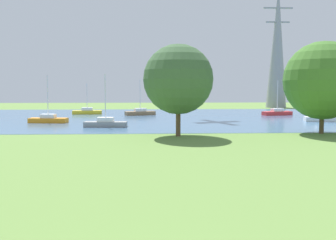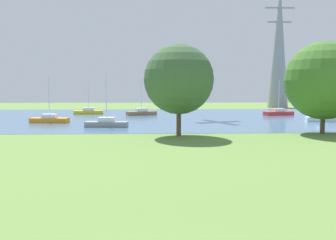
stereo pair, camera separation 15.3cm
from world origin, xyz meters
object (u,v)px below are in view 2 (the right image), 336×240
object	(u,v)px
sailboat_orange	(50,119)
sailboat_brown	(141,112)
sailboat_red	(279,113)
sailboat_white	(325,118)
sailboat_yellow	(89,111)
tree_mid_shore	(324,81)
tree_west_near	(179,79)
sailboat_gray	(107,123)
electricity_pylon	(279,46)

from	to	relation	value
sailboat_orange	sailboat_brown	size ratio (longest dim) A/B	1.04
sailboat_red	sailboat_white	bearing A→B (deg)	-77.97
sailboat_orange	sailboat_yellow	distance (m)	15.34
sailboat_orange	tree_mid_shore	size ratio (longest dim) A/B	0.67
sailboat_red	tree_west_near	distance (m)	31.09
sailboat_gray	tree_mid_shore	distance (m)	23.44
sailboat_gray	sailboat_red	size ratio (longest dim) A/B	1.07
sailboat_gray	sailboat_yellow	world-z (taller)	sailboat_gray
sailboat_orange	tree_west_near	distance (m)	21.30
sailboat_white	sailboat_yellow	world-z (taller)	sailboat_white
sailboat_white	tree_mid_shore	size ratio (longest dim) A/B	0.86
sailboat_white	electricity_pylon	xyz separation A→B (m)	(4.98, 34.04, 13.00)
tree_mid_shore	tree_west_near	bearing A→B (deg)	-174.76
sailboat_red	sailboat_gray	bearing A→B (deg)	-146.68
sailboat_yellow	electricity_pylon	size ratio (longest dim) A/B	0.19
sailboat_brown	sailboat_yellow	world-z (taller)	sailboat_brown
sailboat_gray	tree_mid_shore	size ratio (longest dim) A/B	0.67
sailboat_red	electricity_pylon	xyz separation A→B (m)	(7.38, 22.78, 13.03)
sailboat_gray	sailboat_brown	distance (m)	18.28
sailboat_orange	sailboat_yellow	size ratio (longest dim) A/B	1.18
sailboat_brown	sailboat_gray	bearing A→B (deg)	-100.93
sailboat_brown	tree_mid_shore	world-z (taller)	tree_mid_shore
tree_west_near	tree_mid_shore	bearing A→B (deg)	5.24
tree_west_near	sailboat_white	bearing A→B (deg)	34.32
sailboat_orange	sailboat_red	size ratio (longest dim) A/B	1.08
sailboat_gray	tree_mid_shore	world-z (taller)	tree_mid_shore
sailboat_gray	sailboat_yellow	xyz separation A→B (m)	(-5.43, 20.61, -0.01)
sailboat_red	tree_west_near	bearing A→B (deg)	-125.39
sailboat_gray	sailboat_brown	world-z (taller)	sailboat_gray
sailboat_gray	electricity_pylon	bearing A→B (deg)	50.28
sailboat_brown	electricity_pylon	xyz separation A→B (m)	(29.37, 21.57, 13.02)
sailboat_yellow	tree_west_near	bearing A→B (deg)	-65.62
sailboat_brown	sailboat_orange	bearing A→B (deg)	-132.23
sailboat_brown	sailboat_red	xyz separation A→B (m)	(21.99, -1.21, -0.00)
sailboat_brown	sailboat_red	world-z (taller)	sailboat_brown
sailboat_yellow	sailboat_brown	bearing A→B (deg)	-16.64
sailboat_orange	sailboat_red	world-z (taller)	sailboat_orange
sailboat_orange	sailboat_white	xyz separation A→B (m)	(35.72, 0.02, 0.02)
sailboat_red	sailboat_yellow	bearing A→B (deg)	172.85
sailboat_orange	sailboat_brown	xyz separation A→B (m)	(11.34, 12.49, -0.00)
sailboat_red	tree_mid_shore	xyz separation A→B (m)	(-3.59, -23.73, 4.74)
sailboat_brown	sailboat_white	size ratio (longest dim) A/B	0.75
sailboat_white	tree_mid_shore	bearing A→B (deg)	-115.63
sailboat_red	tree_west_near	size ratio (longest dim) A/B	0.66
sailboat_brown	sailboat_yellow	bearing A→B (deg)	163.36
sailboat_yellow	sailboat_white	bearing A→B (deg)	-24.44
sailboat_brown	tree_mid_shore	distance (m)	31.36
sailboat_brown	tree_mid_shore	xyz separation A→B (m)	(18.40, -24.95, 4.74)
sailboat_brown	sailboat_red	distance (m)	22.02
sailboat_yellow	tree_west_near	size ratio (longest dim) A/B	0.60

